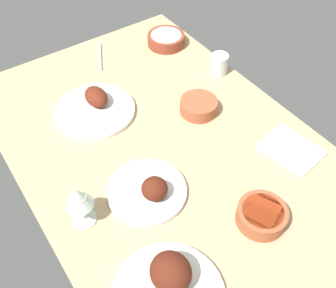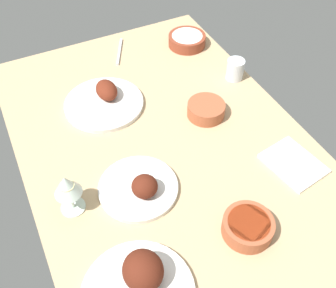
# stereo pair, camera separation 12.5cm
# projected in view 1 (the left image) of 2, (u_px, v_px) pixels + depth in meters

# --- Properties ---
(dining_table) EXTENTS (1.40, 0.90, 0.04)m
(dining_table) POSITION_uv_depth(u_px,v_px,m) (168.00, 152.00, 1.28)
(dining_table) COLOR tan
(dining_table) RESTS_ON ground
(plate_near_viewer) EXTENTS (0.28, 0.28, 0.10)m
(plate_near_viewer) POSITION_uv_depth(u_px,v_px,m) (169.00, 286.00, 0.93)
(plate_near_viewer) COLOR silver
(plate_near_viewer) RESTS_ON dining_table
(plate_center_main) EXTENTS (0.23, 0.23, 0.08)m
(plate_center_main) POSITION_uv_depth(u_px,v_px,m) (149.00, 190.00, 1.13)
(plate_center_main) COLOR silver
(plate_center_main) RESTS_ON dining_table
(plate_far_side) EXTENTS (0.28, 0.28, 0.07)m
(plate_far_side) POSITION_uv_depth(u_px,v_px,m) (95.00, 107.00, 1.37)
(plate_far_side) COLOR silver
(plate_far_side) RESTS_ON dining_table
(bowl_pasta) EXTENTS (0.13, 0.13, 0.05)m
(bowl_pasta) POSITION_uv_depth(u_px,v_px,m) (199.00, 106.00, 1.36)
(bowl_pasta) COLOR #A35133
(bowl_pasta) RESTS_ON dining_table
(bowl_sauce) EXTENTS (0.14, 0.14, 0.05)m
(bowl_sauce) POSITION_uv_depth(u_px,v_px,m) (262.00, 215.00, 1.07)
(bowl_sauce) COLOR #A35133
(bowl_sauce) RESTS_ON dining_table
(bowl_cream) EXTENTS (0.15, 0.15, 0.05)m
(bowl_cream) POSITION_uv_depth(u_px,v_px,m) (166.00, 39.00, 1.64)
(bowl_cream) COLOR brown
(bowl_cream) RESTS_ON dining_table
(wine_glass) EXTENTS (0.08, 0.08, 0.14)m
(wine_glass) POSITION_uv_depth(u_px,v_px,m) (78.00, 199.00, 1.02)
(wine_glass) COLOR silver
(wine_glass) RESTS_ON dining_table
(water_tumbler) EXTENTS (0.07, 0.07, 0.08)m
(water_tumbler) POSITION_uv_depth(u_px,v_px,m) (219.00, 64.00, 1.50)
(water_tumbler) COLOR silver
(water_tumbler) RESTS_ON dining_table
(folded_napkin) EXTENTS (0.20, 0.16, 0.01)m
(folded_napkin) POSITION_uv_depth(u_px,v_px,m) (291.00, 149.00, 1.25)
(folded_napkin) COLOR white
(folded_napkin) RESTS_ON dining_table
(fork_loose) EXTENTS (0.16, 0.09, 0.01)m
(fork_loose) POSITION_uv_depth(u_px,v_px,m) (100.00, 57.00, 1.59)
(fork_loose) COLOR silver
(fork_loose) RESTS_ON dining_table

